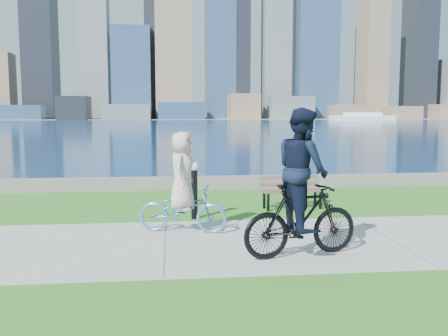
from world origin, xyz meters
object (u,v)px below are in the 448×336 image
(park_bench, at_px, (291,189))
(cyclist_man, at_px, (302,195))
(bollard_lamp, at_px, (194,186))
(cyclist_woman, at_px, (182,195))

(park_bench, relative_size, cyclist_man, 0.65)
(bollard_lamp, bearing_deg, cyclist_woman, -102.97)
(bollard_lamp, relative_size, cyclist_man, 0.52)
(park_bench, distance_m, bollard_lamp, 2.53)
(park_bench, bearing_deg, bollard_lamp, -164.12)
(park_bench, xyz_separation_m, cyclist_man, (-0.81, -3.94, 0.54))
(cyclist_woman, bearing_deg, park_bench, -36.24)
(park_bench, distance_m, cyclist_woman, 3.41)
(park_bench, relative_size, bollard_lamp, 1.23)
(bollard_lamp, height_order, cyclist_man, cyclist_man)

